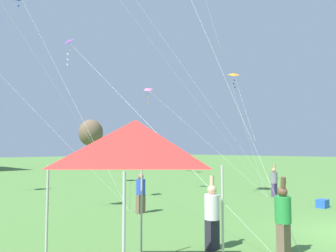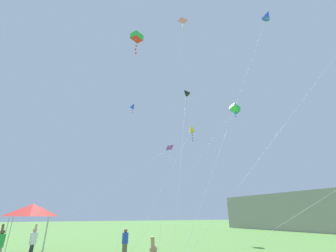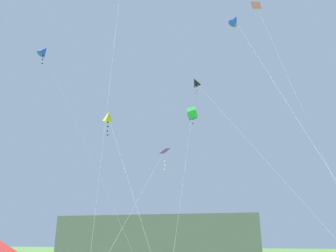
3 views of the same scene
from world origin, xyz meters
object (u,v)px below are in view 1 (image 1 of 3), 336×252
(kite_purple_delta_7, at_px, (70,44))
(kite_orange_delta_9, at_px, (234,76))
(person_blue_shirt, at_px, (141,192))
(person_white_shirt, at_px, (212,214))
(kite_pink_delta_1, at_px, (149,91))
(cooler_box, at_px, (322,204))
(person_grey_shirt, at_px, (274,181))
(person_green_shirt, at_px, (283,217))
(festival_tent, at_px, (136,143))

(kite_purple_delta_7, xyz_separation_m, kite_orange_delta_9, (15.19, -0.00, 0.81))
(person_blue_shirt, xyz_separation_m, kite_orange_delta_9, (13.75, 3.99, 8.09))
(person_white_shirt, xyz_separation_m, kite_pink_delta_1, (17.67, 22.34, 8.59))
(cooler_box, xyz_separation_m, person_grey_shirt, (1.76, 3.36, 0.74))
(cooler_box, xyz_separation_m, person_blue_shirt, (-7.08, 5.25, 0.74))
(kite_purple_delta_7, bearing_deg, person_green_shirt, -88.09)
(kite_pink_delta_1, bearing_deg, cooler_box, -111.13)
(cooler_box, bearing_deg, person_blue_shirt, 143.47)
(festival_tent, distance_m, person_grey_shirt, 14.87)
(person_blue_shirt, relative_size, kite_pink_delta_1, 0.09)
(person_white_shirt, height_order, kite_pink_delta_1, kite_pink_delta_1)
(person_white_shirt, xyz_separation_m, kite_purple_delta_7, (0.60, 9.46, 7.21))
(person_white_shirt, distance_m, person_green_shirt, 1.91)
(festival_tent, relative_size, person_green_shirt, 1.64)
(person_white_shirt, bearing_deg, festival_tent, 170.09)
(person_green_shirt, bearing_deg, cooler_box, 126.83)
(person_grey_shirt, relative_size, kite_orange_delta_9, 0.21)
(person_white_shirt, xyz_separation_m, kite_orange_delta_9, (15.79, 9.46, 8.02))
(person_grey_shirt, xyz_separation_m, kite_orange_delta_9, (4.91, 5.87, 8.08))
(festival_tent, relative_size, kite_pink_delta_1, 0.18)
(person_green_shirt, bearing_deg, kite_orange_delta_9, 150.75)
(festival_tent, distance_m, cooler_box, 12.72)
(person_grey_shirt, relative_size, kite_purple_delta_7, 0.17)
(cooler_box, distance_m, person_grey_shirt, 3.87)
(person_grey_shirt, bearing_deg, kite_orange_delta_9, 135.66)
(kite_pink_delta_1, xyz_separation_m, kite_purple_delta_7, (-17.07, -12.88, -1.38))
(kite_orange_delta_9, bearing_deg, kite_pink_delta_1, 81.68)
(festival_tent, bearing_deg, cooler_box, 3.47)
(person_green_shirt, bearing_deg, person_white_shirt, -125.68)
(person_blue_shirt, distance_m, kite_pink_delta_1, 24.58)
(person_grey_shirt, distance_m, kite_pink_delta_1, 21.75)
(person_blue_shirt, bearing_deg, person_white_shirt, -59.89)
(festival_tent, height_order, cooler_box, festival_tent)
(person_blue_shirt, bearing_deg, kite_orange_delta_9, 66.69)
(cooler_box, bearing_deg, festival_tent, -176.53)
(kite_orange_delta_9, bearing_deg, kite_purple_delta_7, 179.98)
(person_green_shirt, bearing_deg, festival_tent, -80.91)
(kite_purple_delta_7, bearing_deg, kite_orange_delta_9, -0.02)
(kite_purple_delta_7, bearing_deg, person_grey_shirt, -29.77)
(festival_tent, relative_size, person_white_shirt, 1.66)
(person_grey_shirt, height_order, kite_pink_delta_1, kite_pink_delta_1)
(person_white_shirt, relative_size, person_green_shirt, 0.99)
(person_green_shirt, xyz_separation_m, kite_pink_delta_1, (16.70, 23.99, 8.58))
(person_white_shirt, bearing_deg, kite_purple_delta_7, 67.29)
(person_green_shirt, distance_m, kite_orange_delta_9, 20.18)
(kite_orange_delta_9, bearing_deg, person_grey_shirt, -129.89)
(person_green_shirt, height_order, kite_pink_delta_1, kite_pink_delta_1)
(cooler_box, relative_size, person_blue_shirt, 0.37)
(person_blue_shirt, xyz_separation_m, kite_pink_delta_1, (15.63, 16.87, 8.66))
(person_grey_shirt, bearing_deg, kite_purple_delta_7, -124.21)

